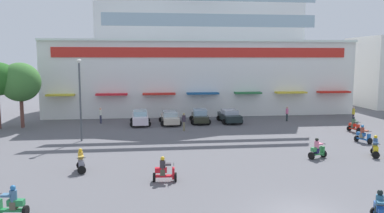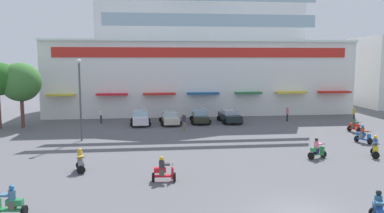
# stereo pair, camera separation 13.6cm
# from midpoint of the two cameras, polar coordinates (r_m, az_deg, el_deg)

# --- Properties ---
(ground_plane) EXTENTS (128.00, 128.00, 0.00)m
(ground_plane) POSITION_cam_midpoint_polar(r_m,az_deg,el_deg) (30.58, 6.75, -6.32)
(ground_plane) COLOR #58585D
(colonial_building) EXTENTS (38.51, 17.42, 18.25)m
(colonial_building) POSITION_cam_midpoint_polar(r_m,az_deg,el_deg) (52.74, 0.89, 8.17)
(colonial_building) COLOR white
(colonial_building) RESTS_ON ground
(plaza_tree_2) EXTENTS (4.05, 4.01, 6.69)m
(plaza_tree_2) POSITION_cam_midpoint_polar(r_m,az_deg,el_deg) (43.01, -23.97, 3.31)
(plaza_tree_2) COLOR brown
(plaza_tree_2) RESTS_ON ground
(parked_car_0) EXTENTS (2.29, 4.37, 1.56)m
(parked_car_0) POSITION_cam_midpoint_polar(r_m,az_deg,el_deg) (41.63, -7.57, -1.64)
(parked_car_0) COLOR silver
(parked_car_0) RESTS_ON ground
(parked_car_1) EXTENTS (2.36, 4.36, 1.42)m
(parked_car_1) POSITION_cam_midpoint_polar(r_m,az_deg,el_deg) (41.73, -3.17, -1.66)
(parked_car_1) COLOR beige
(parked_car_1) RESTS_ON ground
(parked_car_2) EXTENTS (2.39, 4.31, 1.48)m
(parked_car_2) POSITION_cam_midpoint_polar(r_m,az_deg,el_deg) (42.61, 1.30, -1.44)
(parked_car_2) COLOR #292B1F
(parked_car_2) RESTS_ON ground
(parked_car_3) EXTENTS (2.48, 4.33, 1.43)m
(parked_car_3) POSITION_cam_midpoint_polar(r_m,az_deg,el_deg) (43.00, 5.71, -1.41)
(parked_car_3) COLOR black
(parked_car_3) RESTS_ON ground
(scooter_rider_0) EXTENTS (1.09, 1.46, 1.56)m
(scooter_rider_0) POSITION_cam_midpoint_polar(r_m,az_deg,el_deg) (31.05, 25.62, -5.57)
(scooter_rider_0) COLOR black
(scooter_rider_0) RESTS_ON ground
(scooter_rider_1) EXTENTS (1.01, 1.50, 1.49)m
(scooter_rider_1) POSITION_cam_midpoint_polar(r_m,az_deg,el_deg) (18.86, 26.07, -13.67)
(scooter_rider_1) COLOR black
(scooter_rider_1) RESTS_ON ground
(scooter_rider_2) EXTENTS (1.03, 1.53, 1.53)m
(scooter_rider_2) POSITION_cam_midpoint_polar(r_m,az_deg,el_deg) (35.61, 24.15, -3.95)
(scooter_rider_2) COLOR black
(scooter_rider_2) RESTS_ON ground
(scooter_rider_3) EXTENTS (1.41, 0.61, 1.48)m
(scooter_rider_3) POSITION_cam_midpoint_polar(r_m,az_deg,el_deg) (22.60, -4.08, -9.53)
(scooter_rider_3) COLOR black
(scooter_rider_3) RESTS_ON ground
(scooter_rider_4) EXTENTS (1.49, 0.70, 1.47)m
(scooter_rider_4) POSITION_cam_midpoint_polar(r_m,az_deg,el_deg) (19.57, -25.16, -12.90)
(scooter_rider_4) COLOR black
(scooter_rider_4) RESTS_ON ground
(scooter_rider_5) EXTENTS (0.79, 1.39, 1.47)m
(scooter_rider_5) POSITION_cam_midpoint_polar(r_m,az_deg,el_deg) (25.43, -16.08, -7.93)
(scooter_rider_5) COLOR black
(scooter_rider_5) RESTS_ON ground
(scooter_rider_6) EXTENTS (0.84, 1.48, 1.52)m
(scooter_rider_6) POSITION_cam_midpoint_polar(r_m,az_deg,el_deg) (40.43, 23.01, -2.65)
(scooter_rider_6) COLOR black
(scooter_rider_6) RESTS_ON ground
(scooter_rider_7) EXTENTS (1.46, 1.00, 1.50)m
(scooter_rider_7) POSITION_cam_midpoint_polar(r_m,az_deg,el_deg) (28.95, 18.19, -6.14)
(scooter_rider_7) COLOR black
(scooter_rider_7) RESTS_ON ground
(pedestrian_0) EXTENTS (0.40, 0.40, 1.67)m
(pedestrian_0) POSITION_cam_midpoint_polar(r_m,az_deg,el_deg) (44.98, 14.04, -0.90)
(pedestrian_0) COLOR #1E2B2D
(pedestrian_0) RESTS_ON ground
(pedestrian_1) EXTENTS (0.41, 0.41, 1.72)m
(pedestrian_1) POSITION_cam_midpoint_polar(r_m,az_deg,el_deg) (43.36, -13.27, -1.15)
(pedestrian_1) COLOR #2B2B40
(pedestrian_1) RESTS_ON ground
(pedestrian_2) EXTENTS (0.35, 0.35, 1.67)m
(pedestrian_2) POSITION_cam_midpoint_polar(r_m,az_deg,el_deg) (47.22, 22.96, -0.89)
(pedestrian_2) COLOR #261B29
(pedestrian_2) RESTS_ON ground
(pedestrian_3) EXTENTS (0.48, 0.48, 1.78)m
(pedestrian_3) POSITION_cam_midpoint_polar(r_m,az_deg,el_deg) (37.79, -1.10, -2.10)
(pedestrian_3) COLOR #756C4F
(pedestrian_3) RESTS_ON ground
(streetlamp_near) EXTENTS (0.40, 0.40, 7.03)m
(streetlamp_near) POSITION_cam_midpoint_polar(r_m,az_deg,el_deg) (34.19, -16.16, 1.81)
(streetlamp_near) COLOR #474C51
(streetlamp_near) RESTS_ON ground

